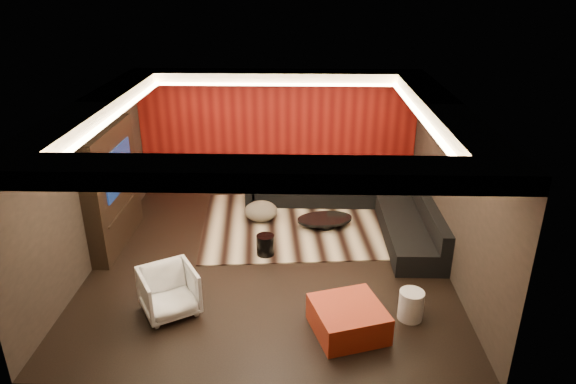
{
  "coord_description": "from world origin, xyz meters",
  "views": [
    {
      "loc": [
        0.52,
        -7.76,
        4.66
      ],
      "look_at": [
        0.3,
        0.6,
        1.05
      ],
      "focal_mm": 32.0,
      "sensor_mm": 36.0,
      "label": 1
    }
  ],
  "objects_px": {
    "sectional_sofa": "(359,203)",
    "white_side_table": "(411,305)",
    "coffee_table": "(325,222)",
    "drum_stool": "(265,245)",
    "orange_ottoman": "(348,319)",
    "armchair": "(169,291)"
  },
  "relations": [
    {
      "from": "coffee_table",
      "to": "drum_stool",
      "type": "height_order",
      "value": "drum_stool"
    },
    {
      "from": "coffee_table",
      "to": "sectional_sofa",
      "type": "xyz_separation_m",
      "value": [
        0.73,
        0.57,
        0.15
      ]
    },
    {
      "from": "coffee_table",
      "to": "drum_stool",
      "type": "bearing_deg",
      "value": -134.38
    },
    {
      "from": "orange_ottoman",
      "to": "sectional_sofa",
      "type": "bearing_deg",
      "value": 81.96
    },
    {
      "from": "coffee_table",
      "to": "sectional_sofa",
      "type": "relative_size",
      "value": 0.3
    },
    {
      "from": "sectional_sofa",
      "to": "white_side_table",
      "type": "bearing_deg",
      "value": -83.33
    },
    {
      "from": "drum_stool",
      "to": "armchair",
      "type": "distance_m",
      "value": 2.13
    },
    {
      "from": "drum_stool",
      "to": "armchair",
      "type": "height_order",
      "value": "armchair"
    },
    {
      "from": "sectional_sofa",
      "to": "drum_stool",
      "type": "bearing_deg",
      "value": -137.29
    },
    {
      "from": "white_side_table",
      "to": "orange_ottoman",
      "type": "relative_size",
      "value": 0.48
    },
    {
      "from": "orange_ottoman",
      "to": "armchair",
      "type": "xyz_separation_m",
      "value": [
        -2.59,
        0.38,
        0.15
      ]
    },
    {
      "from": "orange_ottoman",
      "to": "sectional_sofa",
      "type": "relative_size",
      "value": 0.25
    },
    {
      "from": "coffee_table",
      "to": "drum_stool",
      "type": "relative_size",
      "value": 2.93
    },
    {
      "from": "white_side_table",
      "to": "coffee_table",
      "type": "bearing_deg",
      "value": 111.57
    },
    {
      "from": "orange_ottoman",
      "to": "sectional_sofa",
      "type": "distance_m",
      "value": 3.79
    },
    {
      "from": "coffee_table",
      "to": "sectional_sofa",
      "type": "bearing_deg",
      "value": 37.79
    },
    {
      "from": "white_side_table",
      "to": "armchair",
      "type": "distance_m",
      "value": 3.52
    },
    {
      "from": "white_side_table",
      "to": "sectional_sofa",
      "type": "height_order",
      "value": "sectional_sofa"
    },
    {
      "from": "white_side_table",
      "to": "sectional_sofa",
      "type": "distance_m",
      "value": 3.45
    },
    {
      "from": "drum_stool",
      "to": "orange_ottoman",
      "type": "relative_size",
      "value": 0.4
    },
    {
      "from": "white_side_table",
      "to": "armchair",
      "type": "xyz_separation_m",
      "value": [
        -3.52,
        0.06,
        0.13
      ]
    },
    {
      "from": "orange_ottoman",
      "to": "armchair",
      "type": "distance_m",
      "value": 2.62
    }
  ]
}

